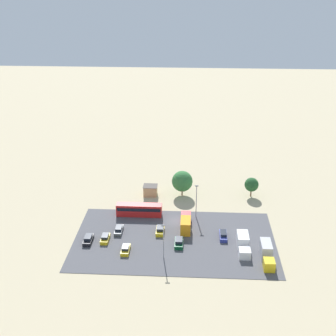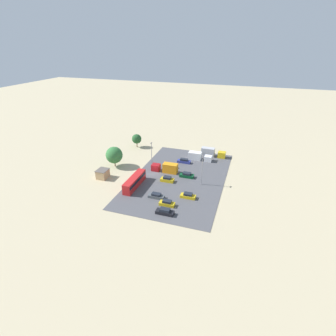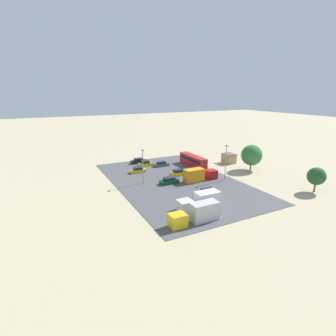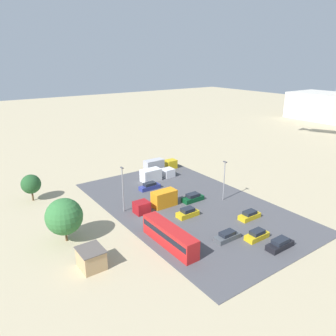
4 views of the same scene
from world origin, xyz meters
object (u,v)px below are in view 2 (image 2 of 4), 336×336
object	(u,v)px
parked_car_0	(187,175)
parked_car_6	(167,203)
bus	(135,181)
parked_car_3	(188,196)
shed_building	(103,174)
parked_truck_0	(212,153)
parked_car_1	(156,196)
parked_car_2	(167,179)
parked_car_4	(165,212)
parked_truck_1	(199,156)
parked_car_5	(184,161)
parked_truck_2	(166,168)

from	to	relation	value
parked_car_0	parked_car_6	bearing A→B (deg)	177.03
bus	parked_car_3	world-z (taller)	bus
parked_car_0	shed_building	bearing A→B (deg)	109.27
shed_building	parked_truck_0	size ratio (longest dim) A/B	0.43
shed_building	parked_car_6	bearing A→B (deg)	71.23
parked_car_1	parked_car_2	size ratio (longest dim) A/B	1.10
parked_car_1	parked_car_6	xyz separation A→B (m)	(2.60, 4.08, 0.04)
bus	parked_car_6	distance (m)	14.30
parked_car_4	parked_truck_1	bearing A→B (deg)	178.67
shed_building	bus	size ratio (longest dim) A/B	0.34
parked_car_6	parked_truck_1	bearing A→B (deg)	-2.77
parked_car_5	parked_car_2	bearing A→B (deg)	175.08
bus	parked_car_3	bearing A→B (deg)	-3.92
parked_car_6	parked_car_4	bearing A→B (deg)	-169.46
parked_car_4	parked_car_6	distance (m)	3.93
parked_car_0	parked_car_3	xyz separation A→B (m)	(11.93, 3.51, -0.05)
parked_truck_2	shed_building	bearing A→B (deg)	119.82
parked_car_6	parked_car_1	bearing A→B (deg)	57.45
parked_car_3	parked_car_5	world-z (taller)	parked_car_5
bus	parked_car_2	bearing A→B (deg)	35.64
parked_car_6	parked_truck_0	xyz separation A→B (m)	(-36.79, 5.59, 0.85)
parked_car_3	parked_car_5	size ratio (longest dim) A/B	0.89
shed_building	parked_truck_2	distance (m)	20.84
parked_car_6	parked_truck_2	bearing A→B (deg)	19.54
parked_car_5	parked_car_0	bearing A→B (deg)	-159.88
parked_car_4	parked_truck_1	xyz separation A→B (m)	(-35.92, 0.84, 0.65)
parked_car_3	parked_truck_2	bearing A→B (deg)	39.72
parked_car_5	parked_truck_1	xyz separation A→B (m)	(-4.29, 4.46, 0.66)
parked_truck_0	parked_truck_2	size ratio (longest dim) A/B	1.02
parked_car_4	parked_car_6	bearing A→B (deg)	-169.46
parked_car_2	parked_truck_1	distance (m)	20.25
parked_car_6	parked_truck_0	size ratio (longest dim) A/B	0.46
bus	parked_truck_1	world-z (taller)	bus
shed_building	parked_car_2	size ratio (longest dim) A/B	0.95
parked_car_3	parked_truck_1	bearing A→B (deg)	6.13
parked_truck_1	shed_building	bearing A→B (deg)	-48.04
shed_building	parked_car_4	world-z (taller)	shed_building
parked_car_4	parked_truck_2	size ratio (longest dim) A/B	0.53
parked_car_3	parked_car_5	xyz separation A→B (m)	(-22.32, -7.32, 0.03)
bus	parked_car_3	distance (m)	17.12
parked_car_1	parked_car_2	xyz separation A→B (m)	(-10.05, -0.13, 0.09)
parked_car_0	parked_car_5	xyz separation A→B (m)	(-10.39, -3.81, -0.02)
parked_car_1	parked_car_5	xyz separation A→B (m)	(-25.16, 1.17, 0.06)
parked_car_3	parked_car_4	world-z (taller)	parked_car_4
shed_building	parked_car_1	bearing A→B (deg)	74.31
parked_car_2	parked_car_1	bearing A→B (deg)	-179.27
bus	parked_car_5	distance (m)	23.31
parked_car_4	parked_car_1	bearing A→B (deg)	-143.41
parked_car_2	parked_car_3	distance (m)	11.24
parked_car_1	parked_car_5	world-z (taller)	parked_car_5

